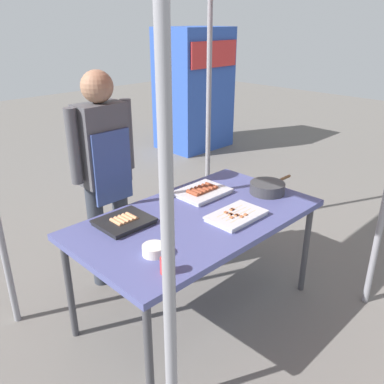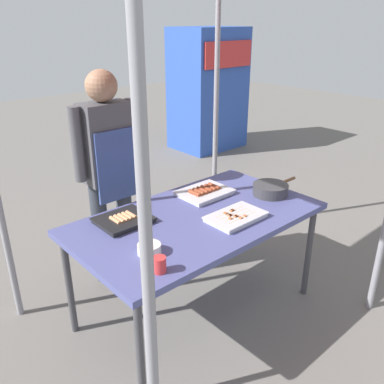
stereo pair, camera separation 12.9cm
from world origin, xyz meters
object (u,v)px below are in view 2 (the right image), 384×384
object	(u,v)px
vendor_woman	(108,163)
cooking_wok	(271,189)
condiment_bowl	(149,249)
neighbor_stall_left	(208,89)
tray_grilled_sausages	(205,192)
stall_table	(197,223)
tray_pork_links	(123,220)
drink_cup_near_edge	(160,265)
tray_meat_skewers	(236,217)

from	to	relation	value
vendor_woman	cooking_wok	bearing A→B (deg)	132.99
cooking_wok	condiment_bowl	distance (m)	1.12
condiment_bowl	neighbor_stall_left	xyz separation A→B (m)	(3.34, 3.04, 0.13)
tray_grilled_sausages	neighbor_stall_left	xyz separation A→B (m)	(2.58, 2.66, 0.13)
stall_table	neighbor_stall_left	bearing A→B (deg)	45.31
tray_pork_links	tray_grilled_sausages	bearing A→B (deg)	-1.71
tray_grilled_sausages	drink_cup_near_edge	size ratio (longest dim) A/B	4.36
cooking_wok	neighbor_stall_left	size ratio (longest dim) A/B	0.23
cooking_wok	drink_cup_near_edge	xyz separation A→B (m)	(-1.19, -0.24, -0.00)
tray_grilled_sausages	tray_meat_skewers	world-z (taller)	tray_grilled_sausages
condiment_bowl	tray_pork_links	bearing A→B (deg)	76.79
drink_cup_near_edge	stall_table	bearing A→B (deg)	31.06
vendor_woman	stall_table	bearing A→B (deg)	103.00
condiment_bowl	vendor_woman	world-z (taller)	vendor_woman
condiment_bowl	neighbor_stall_left	distance (m)	4.52
tray_grilled_sausages	tray_pork_links	world-z (taller)	tray_grilled_sausages
condiment_bowl	neighbor_stall_left	bearing A→B (deg)	42.28
stall_table	tray_pork_links	distance (m)	0.47
tray_meat_skewers	tray_pork_links	world-z (taller)	tray_pork_links
cooking_wok	neighbor_stall_left	bearing A→B (deg)	53.21
tray_grilled_sausages	drink_cup_near_edge	world-z (taller)	drink_cup_near_edge
tray_pork_links	vendor_woman	xyz separation A→B (m)	(0.23, 0.53, 0.18)
stall_table	vendor_woman	bearing A→B (deg)	103.00
stall_table	drink_cup_near_edge	size ratio (longest dim) A/B	19.09
tray_meat_skewers	condiment_bowl	size ratio (longest dim) A/B	2.89
tray_meat_skewers	neighbor_stall_left	size ratio (longest dim) A/B	0.21
tray_grilled_sausages	cooking_wok	xyz separation A→B (m)	(0.36, -0.31, 0.02)
tray_meat_skewers	neighbor_stall_left	distance (m)	4.09
tray_meat_skewers	stall_table	bearing A→B (deg)	127.23
tray_grilled_sausages	condiment_bowl	xyz separation A→B (m)	(-0.76, -0.38, 0.01)
tray_meat_skewers	vendor_woman	bearing A→B (deg)	108.74
tray_meat_skewers	tray_pork_links	xyz separation A→B (m)	(-0.55, 0.43, 0.00)
stall_table	tray_pork_links	size ratio (longest dim) A/B	5.04
tray_meat_skewers	condiment_bowl	bearing A→B (deg)	176.83
tray_meat_skewers	cooking_wok	bearing A→B (deg)	12.18
condiment_bowl	vendor_woman	xyz separation A→B (m)	(0.32, 0.93, 0.17)
cooking_wok	vendor_woman	distance (m)	1.19
tray_meat_skewers	tray_pork_links	distance (m)	0.70
cooking_wok	tray_pork_links	bearing A→B (deg)	162.20
tray_grilled_sausages	tray_meat_skewers	bearing A→B (deg)	-105.99
cooking_wok	neighbor_stall_left	distance (m)	3.71
cooking_wok	vendor_woman	size ratio (longest dim) A/B	0.26
tray_grilled_sausages	cooking_wok	distance (m)	0.47
cooking_wok	drink_cup_near_edge	distance (m)	1.21
drink_cup_near_edge	neighbor_stall_left	distance (m)	4.69
stall_table	drink_cup_near_edge	xyz separation A→B (m)	(-0.56, -0.34, 0.09)
tray_grilled_sausages	condiment_bowl	size ratio (longest dim) A/B	2.85
tray_pork_links	vendor_woman	distance (m)	0.60
stall_table	tray_meat_skewers	xyz separation A→B (m)	(0.15, -0.20, 0.07)
neighbor_stall_left	tray_grilled_sausages	bearing A→B (deg)	-134.09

